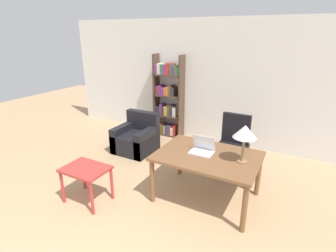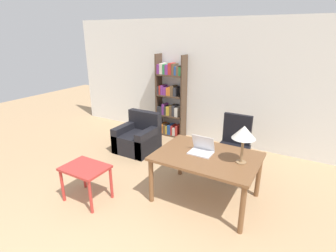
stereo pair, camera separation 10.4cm
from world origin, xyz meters
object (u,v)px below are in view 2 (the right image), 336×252
at_px(laptop, 202,149).
at_px(office_chair, 234,146).
at_px(desk, 207,161).
at_px(table_lamp, 244,133).
at_px(bookshelf, 170,100).
at_px(armchair, 138,138).
at_px(side_table_blue, 86,172).

relative_size(laptop, office_chair, 0.33).
distance_m(desk, table_lamp, 0.71).
height_order(table_lamp, bookshelf, bookshelf).
bearing_deg(bookshelf, table_lamp, -41.94).
height_order(armchair, bookshelf, bookshelf).
distance_m(laptop, armchair, 2.08).
bearing_deg(desk, table_lamp, 2.52).
xyz_separation_m(side_table_blue, armchair, (-0.39, 1.82, -0.19)).
bearing_deg(laptop, table_lamp, -2.19).
relative_size(side_table_blue, armchair, 0.81).
bearing_deg(laptop, armchair, 154.22).
height_order(laptop, side_table_blue, laptop).
bearing_deg(office_chair, bookshelf, 152.33).
bearing_deg(table_lamp, bookshelf, 138.06).
xyz_separation_m(laptop, bookshelf, (-1.67, 2.00, 0.11)).
height_order(office_chair, side_table_blue, office_chair).
height_order(desk, side_table_blue, desk).
distance_m(laptop, bookshelf, 2.61).
relative_size(desk, table_lamp, 2.75).
relative_size(desk, laptop, 4.34).
bearing_deg(armchair, bookshelf, 82.40).
xyz_separation_m(desk, laptop, (-0.10, 0.04, 0.14)).
bearing_deg(desk, armchair, 154.37).
distance_m(side_table_blue, armchair, 1.88).
distance_m(desk, laptop, 0.18).
height_order(office_chair, bookshelf, bookshelf).
bearing_deg(side_table_blue, bookshelf, 94.69).
height_order(desk, office_chair, office_chair).
xyz_separation_m(desk, table_lamp, (0.49, 0.02, 0.52)).
relative_size(office_chair, side_table_blue, 1.60).
bearing_deg(office_chair, desk, -94.87).
relative_size(desk, side_table_blue, 2.26).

